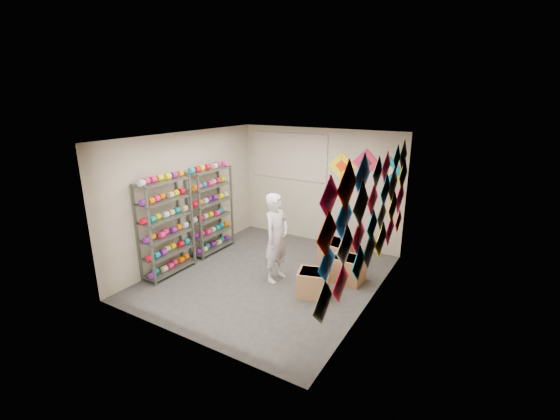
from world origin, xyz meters
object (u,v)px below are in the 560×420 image
Objects in this scene: shopkeeper at (276,238)px; carton_a at (314,283)px; carton_b at (347,269)px; shelf_rack_front at (166,228)px; carton_c at (336,253)px; shelf_rack_back at (211,211)px.

carton_a is (0.87, -0.18, -0.62)m from shopkeeper.
carton_b is at bearing -58.60° from shopkeeper.
shelf_rack_front is 3.45m from carton_c.
carton_b is 1.01× the size of carton_c.
shopkeeper reaches higher than carton_a.
carton_c is (-0.15, 1.36, 0.03)m from carton_a.
carton_c is at bearing 80.25° from carton_a.
shelf_rack_back is 2.89m from carton_c.
shelf_rack_front is at bearing -152.54° from carton_b.
shopkeeper reaches higher than carton_b.
carton_a is at bearing -109.03° from carton_b.
shelf_rack_front reaches higher than shopkeeper.
carton_a is at bearing -12.44° from shelf_rack_back.
shopkeeper is (1.98, -0.45, -0.10)m from shelf_rack_back.
shelf_rack_front is 2.16m from shopkeeper.
carton_b is at bearing 3.33° from shelf_rack_back.
shopkeeper is at bearing 152.30° from carton_a.
shelf_rack_front is 3.48× the size of carton_a.
shopkeeper is 2.89× the size of carton_b.
shopkeeper is at bearing -149.56° from carton_b.
carton_b is (3.17, 1.48, -0.71)m from shelf_rack_front.
shelf_rack_front is at bearing 116.56° from shopkeeper.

